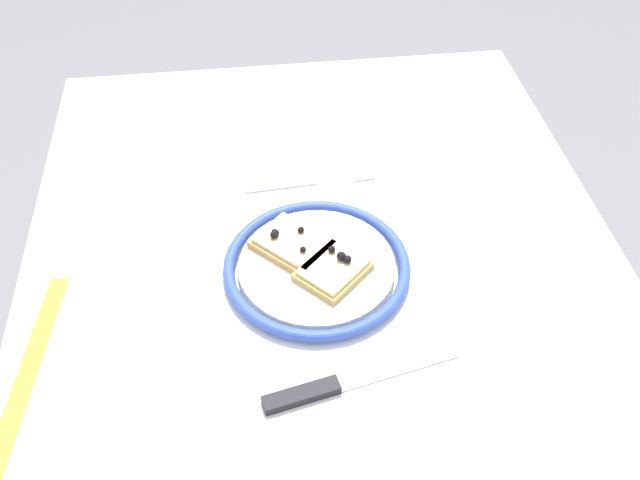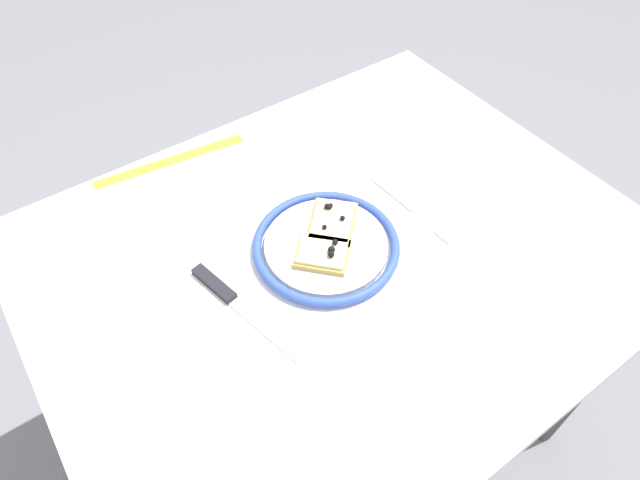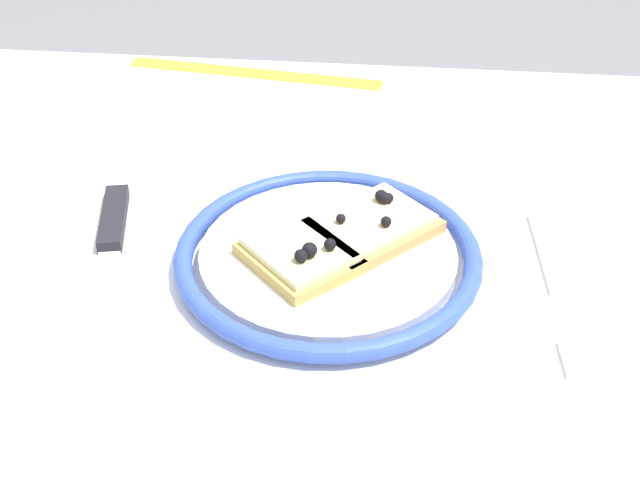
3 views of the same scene
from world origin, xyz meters
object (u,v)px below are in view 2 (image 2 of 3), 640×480
(plate, at_px, (326,245))
(pizza_slice_near, at_px, (323,253))
(measuring_tape, at_px, (171,161))
(dining_table, at_px, (339,281))
(pizza_slice_far, at_px, (332,222))
(fork, at_px, (412,209))
(knife, at_px, (228,296))

(plate, distance_m, pizza_slice_near, 0.03)
(measuring_tape, bearing_deg, plate, 115.48)
(dining_table, distance_m, pizza_slice_far, 0.13)
(plate, height_order, fork, plate)
(measuring_tape, bearing_deg, dining_table, 117.82)
(pizza_slice_near, distance_m, measuring_tape, 0.39)
(plate, xyz_separation_m, pizza_slice_near, (0.02, 0.02, 0.01))
(dining_table, bearing_deg, fork, 179.74)
(fork, bearing_deg, pizza_slice_far, -15.42)
(plate, height_order, pizza_slice_far, pizza_slice_far)
(plate, bearing_deg, knife, -2.72)
(plate, distance_m, measuring_tape, 0.38)
(plate, relative_size, pizza_slice_far, 1.97)
(fork, height_order, measuring_tape, fork)
(dining_table, distance_m, fork, 0.19)
(plate, xyz_separation_m, pizza_slice_far, (-0.03, -0.03, 0.01))
(pizza_slice_far, height_order, knife, pizza_slice_far)
(pizza_slice_far, relative_size, measuring_tape, 0.42)
(pizza_slice_near, relative_size, fork, 0.55)
(knife, relative_size, fork, 1.18)
(fork, relative_size, measuring_tape, 0.67)
(dining_table, relative_size, pizza_slice_far, 7.97)
(pizza_slice_far, distance_m, knife, 0.22)
(pizza_slice_far, relative_size, fork, 0.63)
(plate, height_order, knife, plate)
(plate, relative_size, fork, 1.23)
(pizza_slice_far, distance_m, measuring_tape, 0.36)
(knife, height_order, fork, knife)
(pizza_slice_far, bearing_deg, measuring_tape, -65.28)
(pizza_slice_near, height_order, knife, pizza_slice_near)
(dining_table, xyz_separation_m, pizza_slice_far, (-0.01, -0.04, 0.12))
(plate, height_order, pizza_slice_near, pizza_slice_near)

